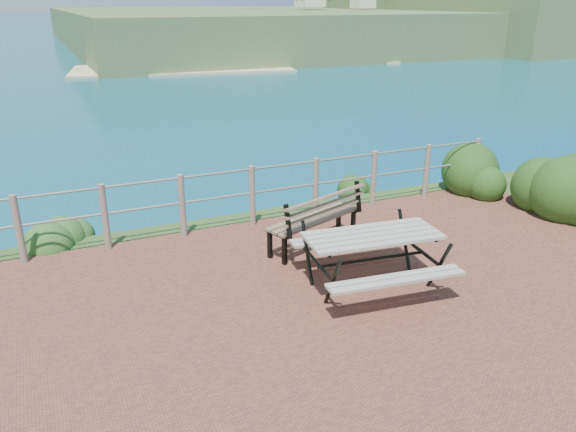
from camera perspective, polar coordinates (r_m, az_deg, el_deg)
name	(u,v)px	position (r m, az deg, el deg)	size (l,w,h in m)	color
ground	(357,326)	(6.57, 7.06, -11.06)	(10.00, 7.00, 0.12)	brown
ocean	(31,11)	(204.76, -24.69, 18.37)	(1200.00, 1200.00, 0.00)	#136C77
safety_railing	(252,193)	(9.07, -3.67, 2.37)	(9.40, 0.10, 1.00)	#6B5B4C
distant_bay	(461,12)	(272.03, 17.12, 19.21)	(290.00, 232.36, 24.00)	#445B2D
picnic_table	(372,254)	(7.22, 8.50, -3.87)	(1.78, 1.48, 0.72)	gray
park_bench	(314,210)	(8.24, 2.64, 0.61)	(1.65, 0.93, 0.91)	brown
shrub_right_front	(566,212)	(11.02, 26.38, 0.41)	(1.40, 1.40, 1.99)	#133E13
shrub_right_edge	(480,192)	(11.51, 18.95, 2.33)	(1.08, 1.08, 1.55)	#133E13
shrub_lip_west	(58,241)	(9.39, -22.32, -2.33)	(0.87, 0.87, 0.65)	#21531F
shrub_lip_east	(354,189)	(11.11, 6.74, 2.70)	(0.70, 0.70, 0.41)	#133E13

